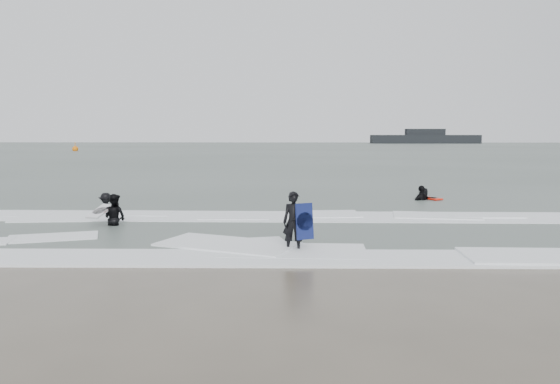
{
  "coord_description": "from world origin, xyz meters",
  "views": [
    {
      "loc": [
        0.57,
        -14.05,
        3.18
      ],
      "look_at": [
        0.0,
        5.0,
        1.1
      ],
      "focal_mm": 35.0,
      "sensor_mm": 36.0,
      "label": 1
    }
  ],
  "objects_px": {
    "surfer_right_near": "(422,201)",
    "surfer_centre": "(294,252)",
    "surfer_wading": "(115,226)",
    "vessel_horizon": "(425,138)",
    "buoy": "(75,149)",
    "surfer_right_far": "(424,196)",
    "surfer_breaker": "(106,210)"
  },
  "relations": [
    {
      "from": "surfer_centre",
      "to": "surfer_breaker",
      "type": "bearing_deg",
      "value": 136.11
    },
    {
      "from": "surfer_centre",
      "to": "surfer_right_near",
      "type": "height_order",
      "value": "surfer_right_near"
    },
    {
      "from": "surfer_right_far",
      "to": "vessel_horizon",
      "type": "xyz_separation_m",
      "value": [
        31.03,
        133.31,
        1.57
      ]
    },
    {
      "from": "surfer_wading",
      "to": "buoy",
      "type": "height_order",
      "value": "buoy"
    },
    {
      "from": "surfer_right_near",
      "to": "surfer_right_far",
      "type": "distance_m",
      "value": 2.01
    },
    {
      "from": "surfer_breaker",
      "to": "buoy",
      "type": "height_order",
      "value": "buoy"
    },
    {
      "from": "surfer_right_near",
      "to": "surfer_centre",
      "type": "bearing_deg",
      "value": 31.11
    },
    {
      "from": "surfer_breaker",
      "to": "buoy",
      "type": "xyz_separation_m",
      "value": [
        -29.95,
        70.22,
        0.42
      ]
    },
    {
      "from": "surfer_wading",
      "to": "surfer_right_far",
      "type": "relative_size",
      "value": 1.05
    },
    {
      "from": "surfer_right_near",
      "to": "vessel_horizon",
      "type": "distance_m",
      "value": 138.89
    },
    {
      "from": "surfer_right_far",
      "to": "vessel_horizon",
      "type": "bearing_deg",
      "value": -117.33
    },
    {
      "from": "buoy",
      "to": "surfer_breaker",
      "type": "bearing_deg",
      "value": -66.9
    },
    {
      "from": "surfer_centre",
      "to": "vessel_horizon",
      "type": "bearing_deg",
      "value": 76.15
    },
    {
      "from": "surfer_wading",
      "to": "vessel_horizon",
      "type": "bearing_deg",
      "value": -83.27
    },
    {
      "from": "surfer_right_near",
      "to": "buoy",
      "type": "distance_m",
      "value": 79.8
    },
    {
      "from": "surfer_right_far",
      "to": "buoy",
      "type": "height_order",
      "value": "buoy"
    },
    {
      "from": "surfer_centre",
      "to": "buoy",
      "type": "bearing_deg",
      "value": 116.37
    },
    {
      "from": "surfer_wading",
      "to": "surfer_right_near",
      "type": "height_order",
      "value": "surfer_right_near"
    },
    {
      "from": "surfer_breaker",
      "to": "vessel_horizon",
      "type": "relative_size",
      "value": 0.05
    },
    {
      "from": "buoy",
      "to": "surfer_centre",
      "type": "bearing_deg",
      "value": -64.15
    },
    {
      "from": "surfer_centre",
      "to": "surfer_right_far",
      "type": "relative_size",
      "value": 1.03
    },
    {
      "from": "buoy",
      "to": "vessel_horizon",
      "type": "xyz_separation_m",
      "value": [
        75.18,
        68.43,
        1.15
      ]
    },
    {
      "from": "surfer_breaker",
      "to": "surfer_right_near",
      "type": "xyz_separation_m",
      "value": [
        13.67,
        3.4,
        0.0
      ]
    },
    {
      "from": "surfer_wading",
      "to": "surfer_right_far",
      "type": "bearing_deg",
      "value": -120.16
    },
    {
      "from": "surfer_centre",
      "to": "surfer_right_far",
      "type": "distance_m",
      "value": 14.45
    },
    {
      "from": "surfer_right_far",
      "to": "surfer_centre",
      "type": "bearing_deg",
      "value": 49.29
    },
    {
      "from": "vessel_horizon",
      "to": "surfer_centre",
      "type": "bearing_deg",
      "value": -104.37
    },
    {
      "from": "surfer_wading",
      "to": "surfer_breaker",
      "type": "height_order",
      "value": "surfer_wading"
    },
    {
      "from": "surfer_wading",
      "to": "vessel_horizon",
      "type": "xyz_separation_m",
      "value": [
        43.59,
        142.47,
        1.57
      ]
    },
    {
      "from": "surfer_right_near",
      "to": "vessel_horizon",
      "type": "xyz_separation_m",
      "value": [
        31.56,
        135.25,
        1.57
      ]
    },
    {
      "from": "surfer_centre",
      "to": "surfer_right_near",
      "type": "distance_m",
      "value": 12.49
    },
    {
      "from": "surfer_wading",
      "to": "surfer_breaker",
      "type": "distance_m",
      "value": 4.17
    }
  ]
}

